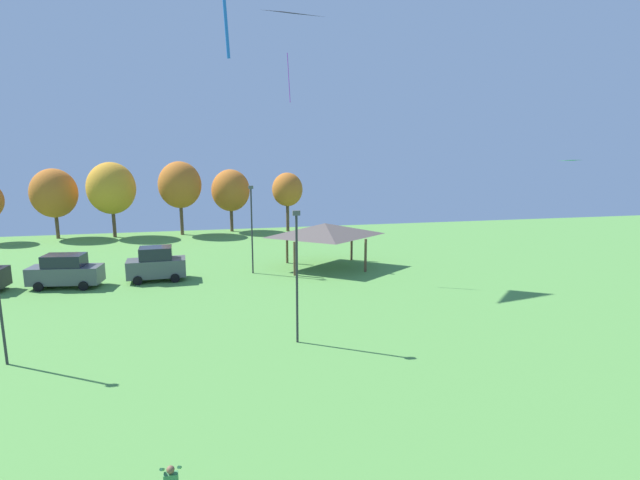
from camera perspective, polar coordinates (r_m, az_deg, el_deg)
The scene contains 12 objects.
kite_flying_4 at distance 39.25m, azimuth -4.28°, elevation 22.72°, with size 3.93×3.05×5.58m.
kite_flying_7 at distance 36.27m, azimuth 25.36°, elevation 7.31°, with size 1.86×1.58×0.09m.
parked_car_second_from_left at distance 38.72m, azimuth -27.09°, elevation -3.19°, with size 4.94×2.40×2.33m.
parked_car_third_from_left at distance 38.05m, azimuth -18.19°, elevation -2.65°, with size 4.19×2.19×2.50m.
park_pavilion at distance 39.69m, azimuth 0.57°, elevation 1.19°, with size 7.19×5.29×3.60m.
light_post_1 at distance 24.43m, azimuth -2.67°, elevation -3.44°, with size 0.36×0.20×6.67m.
light_post_2 at distance 38.08m, azimuth -7.81°, elevation 1.73°, with size 0.36×0.20×6.73m.
treeline_tree_1 at distance 58.72m, azimuth -28.13°, elevation 4.74°, with size 4.62×4.62×7.32m.
treeline_tree_2 at distance 56.90m, azimuth -22.75°, elevation 5.48°, with size 4.94×4.94×7.94m.
treeline_tree_3 at distance 56.07m, azimuth -15.73°, elevation 6.08°, with size 4.56×4.56×7.97m.
treeline_tree_4 at distance 57.05m, azimuth -10.18°, elevation 5.59°, with size 4.26×4.26×7.01m.
treeline_tree_5 at distance 56.38m, azimuth -3.75°, elevation 5.75°, with size 3.43×3.43×6.64m.
Camera 1 is at (-0.69, 1.72, 9.81)m, focal length 28.00 mm.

